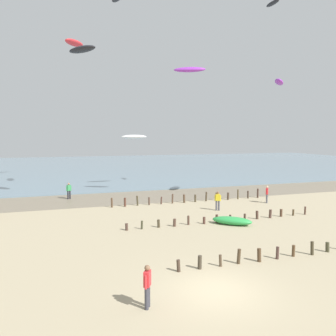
{
  "coord_description": "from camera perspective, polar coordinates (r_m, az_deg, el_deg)",
  "views": [
    {
      "loc": [
        -6.3,
        -12.52,
        6.63
      ],
      "look_at": [
        1.69,
        11.88,
        4.16
      ],
      "focal_mm": 35.89,
      "sensor_mm": 36.0,
      "label": 1
    }
  ],
  "objects": [
    {
      "name": "groyne_mid",
      "position": [
        26.59,
        9.75,
        -8.35
      ],
      "size": [
        15.44,
        0.38,
        0.69
      ],
      "color": "#443129",
      "rests_on": "ground"
    },
    {
      "name": "grounded_kite",
      "position": [
        25.84,
        10.81,
        -8.78
      ],
      "size": [
        2.96,
        2.72,
        0.59
      ],
      "primitive_type": "ellipsoid",
      "rotation": [
        0.0,
        0.0,
        5.59
      ],
      "color": "green",
      "rests_on": "ground"
    },
    {
      "name": "kite_aloft_5",
      "position": [
        36.63,
        18.34,
        13.69
      ],
      "size": [
        2.32,
        2.82,
        0.79
      ],
      "primitive_type": "ellipsoid",
      "rotation": [
        0.48,
        0.0,
        0.99
      ],
      "color": "purple"
    },
    {
      "name": "kite_aloft_3",
      "position": [
        44.14,
        -5.79,
        5.27
      ],
      "size": [
        3.48,
        1.36,
        0.71
      ],
      "primitive_type": "ellipsoid",
      "rotation": [
        -0.16,
        0.0,
        0.06
      ],
      "color": "white"
    },
    {
      "name": "person_mid_beach",
      "position": [
        34.64,
        16.45,
        -4.22
      ],
      "size": [
        0.39,
        0.47,
        1.71
      ],
      "color": "#4C4C56",
      "rests_on": "ground"
    },
    {
      "name": "groyne_far",
      "position": [
        33.97,
        4.77,
        -5.04
      ],
      "size": [
        17.04,
        0.3,
        1.03
      ],
      "color": "#4D3826",
      "rests_on": "ground"
    },
    {
      "name": "groyne_near",
      "position": [
        21.72,
        25.58,
        -11.92
      ],
      "size": [
        18.29,
        0.35,
        0.79
      ],
      "color": "#403126",
      "rests_on": "ground"
    },
    {
      "name": "kite_aloft_1",
      "position": [
        34.73,
        -14.4,
        18.94
      ],
      "size": [
        2.98,
        3.44,
        0.59
      ],
      "primitive_type": "ellipsoid",
      "rotation": [
        0.03,
        0.0,
        2.22
      ],
      "color": "black"
    },
    {
      "name": "wet_sand_strip",
      "position": [
        36.32,
        -7.87,
        -5.06
      ],
      "size": [
        120.0,
        7.53,
        0.01
      ],
      "primitive_type": "cube",
      "color": "#7A6D59",
      "rests_on": "ground"
    },
    {
      "name": "person_left_flank",
      "position": [
        36.79,
        -16.49,
        -3.66
      ],
      "size": [
        0.53,
        0.34,
        1.71
      ],
      "color": "#232328",
      "rests_on": "ground"
    },
    {
      "name": "sea",
      "position": [
        74.47,
        -13.21,
        0.29
      ],
      "size": [
        160.0,
        70.0,
        0.1
      ],
      "primitive_type": "cube",
      "color": "slate",
      "rests_on": "ground"
    },
    {
      "name": "kite_aloft_6",
      "position": [
        35.52,
        3.69,
        16.34
      ],
      "size": [
        3.41,
        2.43,
        0.76
      ],
      "primitive_type": "ellipsoid",
      "rotation": [
        0.25,
        0.0,
        5.83
      ],
      "color": "purple"
    },
    {
      "name": "kite_aloft_8",
      "position": [
        51.16,
        -15.65,
        19.78
      ],
      "size": [
        3.3,
        3.41,
        1.02
      ],
      "primitive_type": "ellipsoid",
      "rotation": [
        0.49,
        0.0,
        3.96
      ],
      "color": "red"
    },
    {
      "name": "kite_aloft_0",
      "position": [
        42.36,
        17.36,
        25.16
      ],
      "size": [
        0.73,
        2.16,
        0.37
      ],
      "primitive_type": "ellipsoid",
      "rotation": [
        0.04,
        0.0,
        4.7
      ],
      "color": "black"
    },
    {
      "name": "person_right_flank",
      "position": [
        13.66,
        -3.53,
        -19.23
      ],
      "size": [
        0.37,
        0.51,
        1.71
      ],
      "color": "#383842",
      "rests_on": "ground"
    },
    {
      "name": "person_by_waterline",
      "position": [
        30.25,
        8.45,
        -5.44
      ],
      "size": [
        0.51,
        0.37,
        1.71
      ],
      "color": "#4C4C56",
      "rests_on": "ground"
    },
    {
      "name": "ground_plane",
      "position": [
        15.5,
        8.23,
        -19.88
      ],
      "size": [
        160.0,
        160.0,
        0.0
      ],
      "primitive_type": "plane",
      "color": "tan"
    }
  ]
}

